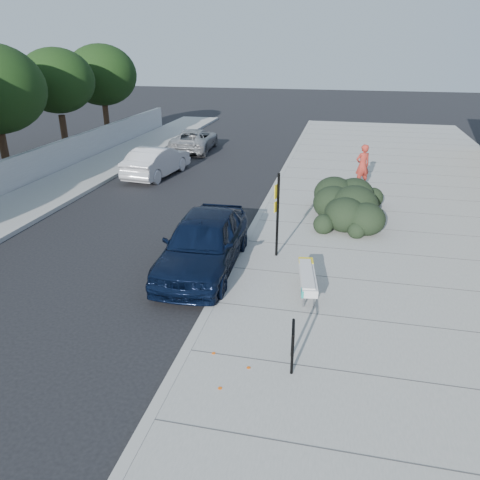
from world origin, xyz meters
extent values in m
plane|color=black|center=(0.00, 0.00, 0.00)|extent=(120.00, 120.00, 0.00)
cube|color=gray|center=(5.60, 5.00, 0.07)|extent=(11.20, 50.00, 0.15)
cube|color=gray|center=(-9.50, 5.00, 0.07)|extent=(3.00, 50.00, 0.15)
cube|color=#9E9E99|center=(0.00, 5.00, 0.08)|extent=(0.22, 50.00, 0.17)
cube|color=#9E9E99|center=(-8.00, 5.00, 0.08)|extent=(0.22, 50.00, 0.17)
cylinder|color=#332114|center=(-12.50, 9.00, 1.20)|extent=(0.36, 0.36, 2.40)
cylinder|color=#332114|center=(-12.50, 14.00, 1.20)|extent=(0.36, 0.36, 2.40)
ellipsoid|color=black|center=(-12.50, 14.00, 4.20)|extent=(4.00, 4.00, 3.40)
cylinder|color=#332114|center=(-12.50, 19.00, 1.20)|extent=(0.36, 0.36, 2.40)
ellipsoid|color=black|center=(-12.50, 19.00, 4.20)|extent=(4.40, 4.40, 3.74)
cylinder|color=gray|center=(2.24, 0.28, 0.33)|extent=(0.04, 0.04, 0.36)
cylinder|color=gray|center=(2.48, 0.31, 0.33)|extent=(0.04, 0.04, 0.36)
cylinder|color=gray|center=(2.02, 1.69, 0.33)|extent=(0.04, 0.04, 0.36)
cylinder|color=gray|center=(2.27, 1.72, 0.33)|extent=(0.04, 0.04, 0.36)
cylinder|color=gray|center=(2.13, 0.98, 0.48)|extent=(0.25, 1.42, 0.03)
cylinder|color=gray|center=(2.38, 1.02, 0.48)|extent=(0.25, 1.42, 0.03)
cube|color=#B2B2B2|center=(2.25, 1.00, 0.61)|extent=(0.65, 1.91, 0.20)
cube|color=yellow|center=(2.14, 1.73, 0.71)|extent=(0.44, 0.43, 0.02)
cube|color=teal|center=(2.20, 0.14, 0.61)|extent=(0.08, 0.22, 0.18)
cylinder|color=black|center=(2.25, -2.28, 0.58)|extent=(0.06, 0.06, 0.86)
cylinder|color=black|center=(2.19, -1.72, 0.58)|extent=(0.06, 0.06, 0.86)
cylinder|color=black|center=(2.22, -2.00, 1.01)|extent=(0.11, 0.56, 0.06)
cube|color=black|center=(1.15, 3.09, 1.43)|extent=(0.07, 0.07, 2.55)
cube|color=yellow|center=(1.11, 3.11, 2.16)|extent=(0.11, 0.29, 0.41)
cube|color=yellow|center=(1.11, 3.11, 1.70)|extent=(0.10, 0.27, 0.31)
ellipsoid|color=black|center=(3.32, 7.00, 0.90)|extent=(2.29, 4.12, 1.49)
imported|color=black|center=(-0.80, 2.01, 0.84)|extent=(2.13, 5.00, 1.68)
imported|color=silver|center=(-6.00, 11.45, 0.73)|extent=(2.06, 4.59, 1.46)
imported|color=gray|center=(-6.00, 17.48, 0.66)|extent=(2.49, 4.85, 1.31)
imported|color=maroon|center=(3.75, 11.29, 1.08)|extent=(0.81, 0.73, 1.87)
camera|label=1|loc=(2.87, -9.69, 6.09)|focal=35.00mm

